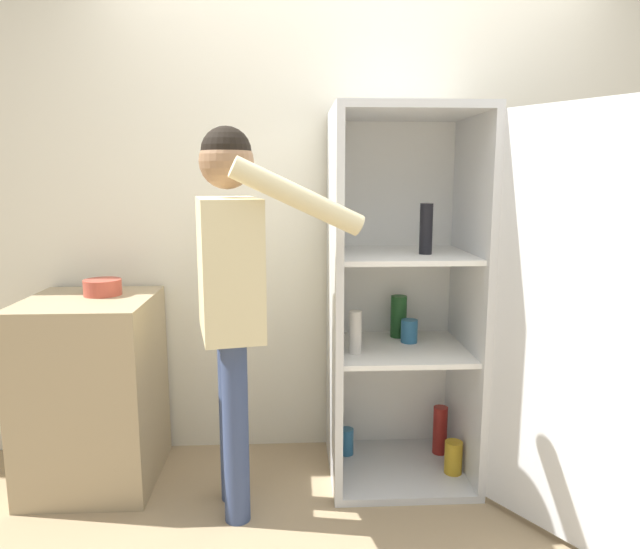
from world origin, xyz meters
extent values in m
cube|color=silver|center=(0.00, 0.98, 1.27)|extent=(7.00, 0.06, 2.55)
cube|color=silver|center=(0.21, 0.62, 0.02)|extent=(0.69, 0.63, 0.04)
cube|color=silver|center=(0.21, 0.62, 1.77)|extent=(0.69, 0.63, 0.04)
cube|color=white|center=(0.21, 0.91, 0.89)|extent=(0.69, 0.03, 1.71)
cube|color=silver|center=(-0.12, 0.62, 0.89)|extent=(0.04, 0.63, 1.71)
cube|color=silver|center=(0.54, 0.62, 0.89)|extent=(0.03, 0.63, 1.71)
cube|color=white|center=(0.21, 0.62, 0.64)|extent=(0.62, 0.56, 0.02)
cube|color=white|center=(0.21, 0.62, 1.11)|extent=(0.62, 0.56, 0.02)
cube|color=silver|center=(0.76, 0.02, 0.89)|extent=(0.40, 0.61, 1.71)
cylinder|color=maroon|center=(0.45, 0.73, 0.16)|extent=(0.07, 0.07, 0.25)
cylinder|color=#1E5123|center=(0.23, 0.80, 0.76)|extent=(0.08, 0.08, 0.22)
cylinder|color=black|center=(0.30, 0.56, 1.23)|extent=(0.06, 0.06, 0.24)
cylinder|color=beige|center=(-0.03, 0.52, 0.76)|extent=(0.06, 0.06, 0.20)
cylinder|color=teal|center=(0.26, 0.69, 0.71)|extent=(0.08, 0.08, 0.12)
cylinder|color=#B78C1E|center=(0.46, 0.52, 0.12)|extent=(0.09, 0.09, 0.16)
cylinder|color=teal|center=(-0.04, 0.74, 0.10)|extent=(0.07, 0.07, 0.14)
cylinder|color=#384770|center=(-0.60, 0.41, 0.41)|extent=(0.11, 0.11, 0.81)
cylinder|color=#384770|center=(-0.56, 0.24, 0.41)|extent=(0.11, 0.11, 0.81)
cube|color=beige|center=(-0.58, 0.33, 1.10)|extent=(0.32, 0.47, 0.58)
sphere|color=#8C6647|center=(-0.58, 0.33, 1.53)|extent=(0.22, 0.22, 0.22)
sphere|color=black|center=(-0.58, 0.33, 1.57)|extent=(0.21, 0.21, 0.21)
cylinder|color=beige|center=(-0.63, 0.56, 1.07)|extent=(0.09, 0.09, 0.54)
cylinder|color=beige|center=(-0.29, 0.14, 1.40)|extent=(0.53, 0.19, 0.31)
cube|color=tan|center=(-1.28, 0.63, 0.45)|extent=(0.58, 0.61, 0.91)
cylinder|color=#B24738|center=(-1.23, 0.71, 0.95)|extent=(0.18, 0.18, 0.08)
camera|label=1|loc=(-0.32, -2.04, 1.47)|focal=32.00mm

